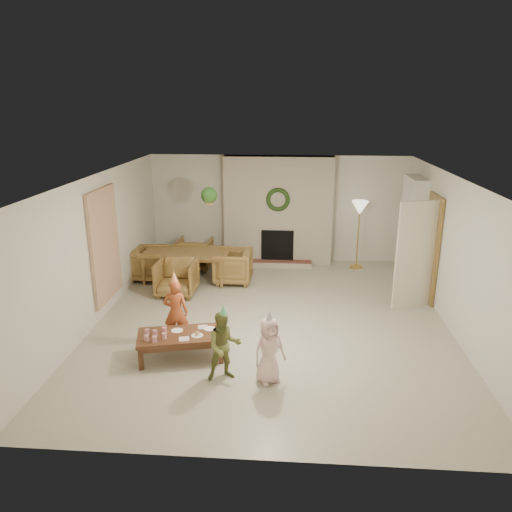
# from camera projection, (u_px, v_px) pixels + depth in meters

# --- Properties ---
(floor) EXTENTS (7.00, 7.00, 0.00)m
(floor) POSITION_uv_depth(u_px,v_px,m) (271.00, 320.00, 8.50)
(floor) COLOR #B7B29E
(floor) RESTS_ON ground
(ceiling) EXTENTS (7.00, 7.00, 0.00)m
(ceiling) POSITION_uv_depth(u_px,v_px,m) (273.00, 178.00, 7.75)
(ceiling) COLOR white
(ceiling) RESTS_ON wall_back
(wall_back) EXTENTS (7.00, 0.00, 7.00)m
(wall_back) POSITION_uv_depth(u_px,v_px,m) (278.00, 209.00, 11.45)
(wall_back) COLOR silver
(wall_back) RESTS_ON floor
(wall_front) EXTENTS (7.00, 0.00, 7.00)m
(wall_front) POSITION_uv_depth(u_px,v_px,m) (257.00, 356.00, 4.80)
(wall_front) COLOR silver
(wall_front) RESTS_ON floor
(wall_left) EXTENTS (0.00, 7.00, 7.00)m
(wall_left) POSITION_uv_depth(u_px,v_px,m) (98.00, 248.00, 8.34)
(wall_left) COLOR silver
(wall_left) RESTS_ON floor
(wall_right) EXTENTS (0.00, 7.00, 7.00)m
(wall_right) POSITION_uv_depth(u_px,v_px,m) (455.00, 256.00, 7.91)
(wall_right) COLOR silver
(wall_right) RESTS_ON floor
(fireplace_mass) EXTENTS (2.50, 0.40, 2.50)m
(fireplace_mass) POSITION_uv_depth(u_px,v_px,m) (278.00, 211.00, 11.26)
(fireplace_mass) COLOR #5F2E19
(fireplace_mass) RESTS_ON floor
(fireplace_hearth) EXTENTS (1.60, 0.30, 0.12)m
(fireplace_hearth) POSITION_uv_depth(u_px,v_px,m) (277.00, 264.00, 11.29)
(fireplace_hearth) COLOR maroon
(fireplace_hearth) RESTS_ON floor
(fireplace_firebox) EXTENTS (0.75, 0.12, 0.75)m
(fireplace_firebox) POSITION_uv_depth(u_px,v_px,m) (277.00, 246.00, 11.33)
(fireplace_firebox) COLOR black
(fireplace_firebox) RESTS_ON floor
(fireplace_wreath) EXTENTS (0.54, 0.10, 0.54)m
(fireplace_wreath) POSITION_uv_depth(u_px,v_px,m) (278.00, 200.00, 10.95)
(fireplace_wreath) COLOR #1E3B16
(fireplace_wreath) RESTS_ON fireplace_mass
(floor_lamp_base) EXTENTS (0.29, 0.29, 0.03)m
(floor_lamp_base) POSITION_uv_depth(u_px,v_px,m) (356.00, 267.00, 11.22)
(floor_lamp_base) COLOR gold
(floor_lamp_base) RESTS_ON floor
(floor_lamp_post) EXTENTS (0.03, 0.03, 1.40)m
(floor_lamp_post) POSITION_uv_depth(u_px,v_px,m) (358.00, 237.00, 11.01)
(floor_lamp_post) COLOR gold
(floor_lamp_post) RESTS_ON floor
(floor_lamp_shade) EXTENTS (0.37, 0.37, 0.31)m
(floor_lamp_shade) POSITION_uv_depth(u_px,v_px,m) (360.00, 208.00, 10.80)
(floor_lamp_shade) COLOR beige
(floor_lamp_shade) RESTS_ON floor_lamp_post
(bookshelf_carcass) EXTENTS (0.30, 1.00, 2.20)m
(bookshelf_carcass) POSITION_uv_depth(u_px,v_px,m) (412.00, 230.00, 10.16)
(bookshelf_carcass) COLOR white
(bookshelf_carcass) RESTS_ON floor
(bookshelf_shelf_a) EXTENTS (0.30, 0.92, 0.03)m
(bookshelf_shelf_a) POSITION_uv_depth(u_px,v_px,m) (408.00, 259.00, 10.35)
(bookshelf_shelf_a) COLOR white
(bookshelf_shelf_a) RESTS_ON bookshelf_carcass
(bookshelf_shelf_b) EXTENTS (0.30, 0.92, 0.03)m
(bookshelf_shelf_b) POSITION_uv_depth(u_px,v_px,m) (410.00, 241.00, 10.23)
(bookshelf_shelf_b) COLOR white
(bookshelf_shelf_b) RESTS_ON bookshelf_carcass
(bookshelf_shelf_c) EXTENTS (0.30, 0.92, 0.03)m
(bookshelf_shelf_c) POSITION_uv_depth(u_px,v_px,m) (412.00, 223.00, 10.11)
(bookshelf_shelf_c) COLOR white
(bookshelf_shelf_c) RESTS_ON bookshelf_carcass
(bookshelf_shelf_d) EXTENTS (0.30, 0.92, 0.03)m
(bookshelf_shelf_d) POSITION_uv_depth(u_px,v_px,m) (413.00, 204.00, 9.99)
(bookshelf_shelf_d) COLOR white
(bookshelf_shelf_d) RESTS_ON bookshelf_carcass
(books_row_lower) EXTENTS (0.20, 0.40, 0.24)m
(books_row_lower) POSITION_uv_depth(u_px,v_px,m) (409.00, 255.00, 10.17)
(books_row_lower) COLOR #A21D35
(books_row_lower) RESTS_ON bookshelf_shelf_a
(books_row_mid) EXTENTS (0.20, 0.44, 0.24)m
(books_row_mid) POSITION_uv_depth(u_px,v_px,m) (409.00, 234.00, 10.24)
(books_row_mid) COLOR navy
(books_row_mid) RESTS_ON bookshelf_shelf_b
(books_row_upper) EXTENTS (0.20, 0.36, 0.22)m
(books_row_upper) POSITION_uv_depth(u_px,v_px,m) (412.00, 218.00, 9.98)
(books_row_upper) COLOR gold
(books_row_upper) RESTS_ON bookshelf_shelf_c
(door_frame) EXTENTS (0.05, 0.86, 2.04)m
(door_frame) POSITION_uv_depth(u_px,v_px,m) (431.00, 249.00, 9.13)
(door_frame) COLOR olive
(door_frame) RESTS_ON floor
(door_leaf) EXTENTS (0.77, 0.32, 2.00)m
(door_leaf) POSITION_uv_depth(u_px,v_px,m) (416.00, 255.00, 8.80)
(door_leaf) COLOR beige
(door_leaf) RESTS_ON floor
(curtain_panel) EXTENTS (0.06, 1.20, 2.00)m
(curtain_panel) POSITION_uv_depth(u_px,v_px,m) (105.00, 245.00, 8.53)
(curtain_panel) COLOR beige
(curtain_panel) RESTS_ON wall_left
(dining_table) EXTENTS (1.84, 1.06, 0.64)m
(dining_table) POSITION_uv_depth(u_px,v_px,m) (187.00, 266.00, 10.31)
(dining_table) COLOR olive
(dining_table) RESTS_ON floor
(dining_chair_near) EXTENTS (0.78, 0.80, 0.71)m
(dining_chair_near) POSITION_uv_depth(u_px,v_px,m) (177.00, 278.00, 9.55)
(dining_chair_near) COLOR olive
(dining_chair_near) RESTS_ON floor
(dining_chair_far) EXTENTS (0.78, 0.80, 0.71)m
(dining_chair_far) POSITION_uv_depth(u_px,v_px,m) (195.00, 254.00, 11.06)
(dining_chair_far) COLOR olive
(dining_chair_far) RESTS_ON floor
(dining_chair_left) EXTENTS (0.80, 0.78, 0.71)m
(dining_chair_left) POSITION_uv_depth(u_px,v_px,m) (150.00, 264.00, 10.38)
(dining_chair_left) COLOR olive
(dining_chair_left) RESTS_ON floor
(dining_chair_right) EXTENTS (0.80, 0.78, 0.71)m
(dining_chair_right) POSITION_uv_depth(u_px,v_px,m) (233.00, 266.00, 10.21)
(dining_chair_right) COLOR olive
(dining_chair_right) RESTS_ON floor
(hanging_plant_cord) EXTENTS (0.01, 0.01, 0.70)m
(hanging_plant_cord) POSITION_uv_depth(u_px,v_px,m) (209.00, 184.00, 9.37)
(hanging_plant_cord) COLOR tan
(hanging_plant_cord) RESTS_ON ceiling
(hanging_plant_pot) EXTENTS (0.16, 0.16, 0.12)m
(hanging_plant_pot) POSITION_uv_depth(u_px,v_px,m) (209.00, 201.00, 9.48)
(hanging_plant_pot) COLOR #A45D35
(hanging_plant_pot) RESTS_ON hanging_plant_cord
(hanging_plant_foliage) EXTENTS (0.32, 0.32, 0.32)m
(hanging_plant_foliage) POSITION_uv_depth(u_px,v_px,m) (209.00, 195.00, 9.44)
(hanging_plant_foliage) COLOR #1F4818
(hanging_plant_foliage) RESTS_ON hanging_plant_pot
(coffee_table_top) EXTENTS (1.37, 0.90, 0.06)m
(coffee_table_top) POSITION_uv_depth(u_px,v_px,m) (181.00, 336.00, 7.16)
(coffee_table_top) COLOR #55311C
(coffee_table_top) RESTS_ON floor
(coffee_table_apron) EXTENTS (1.25, 0.78, 0.08)m
(coffee_table_apron) POSITION_uv_depth(u_px,v_px,m) (181.00, 340.00, 7.18)
(coffee_table_apron) COLOR #55311C
(coffee_table_apron) RESTS_ON floor
(coffee_leg_fl) EXTENTS (0.08, 0.08, 0.33)m
(coffee_leg_fl) POSITION_uv_depth(u_px,v_px,m) (141.00, 359.00, 6.89)
(coffee_leg_fl) COLOR #55311C
(coffee_leg_fl) RESTS_ON floor
(coffee_leg_fr) EXTENTS (0.08, 0.08, 0.33)m
(coffee_leg_fr) POSITION_uv_depth(u_px,v_px,m) (221.00, 353.00, 7.06)
(coffee_leg_fr) COLOR #55311C
(coffee_leg_fr) RESTS_ON floor
(coffee_leg_bl) EXTENTS (0.08, 0.08, 0.33)m
(coffee_leg_bl) POSITION_uv_depth(u_px,v_px,m) (143.00, 342.00, 7.38)
(coffee_leg_bl) COLOR #55311C
(coffee_leg_bl) RESTS_ON floor
(coffee_leg_br) EXTENTS (0.08, 0.08, 0.33)m
(coffee_leg_br) POSITION_uv_depth(u_px,v_px,m) (218.00, 337.00, 7.55)
(coffee_leg_br) COLOR #55311C
(coffee_leg_br) RESTS_ON floor
(cup_a) EXTENTS (0.08, 0.08, 0.09)m
(cup_a) POSITION_uv_depth(u_px,v_px,m) (146.00, 338.00, 6.93)
(cup_a) COLOR silver
(cup_a) RESTS_ON coffee_table_top
(cup_b) EXTENTS (0.08, 0.08, 0.09)m
(cup_b) POSITION_uv_depth(u_px,v_px,m) (147.00, 332.00, 7.11)
(cup_b) COLOR silver
(cup_b) RESTS_ON coffee_table_top
(cup_c) EXTENTS (0.08, 0.08, 0.09)m
(cup_c) POSITION_uv_depth(u_px,v_px,m) (154.00, 339.00, 6.90)
(cup_c) COLOR silver
(cup_c) RESTS_ON coffee_table_top
(cup_d) EXTENTS (0.08, 0.08, 0.09)m
(cup_d) POSITION_uv_depth(u_px,v_px,m) (155.00, 333.00, 7.08)
(cup_d) COLOR silver
(cup_d) RESTS_ON coffee_table_top
(cup_e) EXTENTS (0.08, 0.08, 0.09)m
(cup_e) POSITION_uv_depth(u_px,v_px,m) (164.00, 336.00, 6.99)
(cup_e) COLOR silver
(cup_e) RESTS_ON coffee_table_top
(cup_f) EXTENTS (0.08, 0.08, 0.09)m
(cup_f) POSITION_uv_depth(u_px,v_px,m) (164.00, 330.00, 7.18)
(cup_f) COLOR silver
(cup_f) RESTS_ON coffee_table_top
(plate_a) EXTENTS (0.21, 0.21, 0.01)m
(plate_a) POSITION_uv_depth(u_px,v_px,m) (177.00, 330.00, 7.25)
(plate_a) COLOR white
(plate_a) RESTS_ON coffee_table_top
(plate_b) EXTENTS (0.21, 0.21, 0.01)m
(plate_b) POSITION_uv_depth(u_px,v_px,m) (197.00, 335.00, 7.10)
(plate_b) COLOR white
(plate_b) RESTS_ON coffee_table_top
(plate_c) EXTENTS (0.21, 0.21, 0.01)m
(plate_c) POSITION_uv_depth(u_px,v_px,m) (210.00, 329.00, 7.31)
(plate_c) COLOR white
(plate_c) RESTS_ON coffee_table_top
(food_scoop) EXTENTS (0.08, 0.08, 0.07)m
(food_scoop) POSITION_uv_depth(u_px,v_px,m) (197.00, 333.00, 7.08)
(food_scoop) COLOR tan
(food_scoop) RESTS_ON plate_b
(napkin_left) EXTENTS (0.17, 0.17, 0.01)m
(napkin_left) POSITION_uv_depth(u_px,v_px,m) (184.00, 339.00, 6.99)
(napkin_left) COLOR #E4A8BA
(napkin_left) RESTS_ON coffee_table_top
(napkin_right) EXTENTS (0.17, 0.17, 0.01)m
(napkin_right) POSITION_uv_depth(u_px,v_px,m) (203.00, 327.00, 7.37)
(napkin_right) COLOR #E4A8BA
(napkin_right) RESTS_ON coffee_table_top
(child_red) EXTENTS (0.41, 0.29, 1.06)m
(child_red) POSITION_uv_depth(u_px,v_px,m) (176.00, 312.00, 7.54)
(child_red) COLOR #A84924
(child_red) RESTS_ON floor
(party_hat_red) EXTENTS (0.18, 0.18, 0.20)m
(party_hat_red) POSITION_uv_depth(u_px,v_px,m) (174.00, 278.00, 7.36)
(party_hat_red) COLOR #F0D650
(party_hat_red) RESTS_ON child_red
(child_plaid) EXTENTS (0.57, 0.50, 0.99)m
(child_plaid) POSITION_uv_depth(u_px,v_px,m) (224.00, 346.00, 6.57)
(child_plaid) COLOR olive
(child_plaid) RESTS_ON floor
(party_hat_plaid) EXTENTS (0.12, 0.12, 0.16)m
(party_hat_plaid) POSITION_uv_depth(u_px,v_px,m) (223.00, 310.00, 6.41)
(party_hat_plaid) COLOR #54C57B
(party_hat_plaid) RESTS_ON child_plaid
(child_pink) EXTENTS (0.55, 0.50, 0.94)m
(child_pink) POSITION_uv_depth(u_px,v_px,m) (269.00, 350.00, 6.51)
(child_pink) COLOR #FDCACA
(child_pink) RESTS_ON floor
(party_hat_pink) EXTENTS (0.16, 0.16, 0.17)m
(party_hat_pink) POSITION_uv_depth(u_px,v_px,m) (269.00, 316.00, 6.36)
(party_hat_pink) COLOR silver
(party_hat_pink) RESTS_ON child_pink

